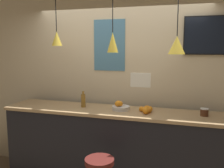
% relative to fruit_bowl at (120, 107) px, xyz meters
% --- Properties ---
extents(back_wall, '(8.00, 0.06, 2.90)m').
position_rel_fruit_bowl_xyz_m(back_wall, '(-0.11, 0.38, 0.30)').
color(back_wall, beige).
rests_on(back_wall, ground_plane).
extents(service_counter, '(3.00, 0.60, 1.11)m').
position_rel_fruit_bowl_xyz_m(service_counter, '(-0.11, -0.03, -0.60)').
color(service_counter, black).
rests_on(service_counter, ground_plane).
extents(fruit_bowl, '(0.24, 0.24, 0.12)m').
position_rel_fruit_bowl_xyz_m(fruit_bowl, '(0.00, 0.00, 0.00)').
color(fruit_bowl, beige).
rests_on(fruit_bowl, service_counter).
extents(orange_pile, '(0.17, 0.24, 0.09)m').
position_rel_fruit_bowl_xyz_m(orange_pile, '(0.36, -0.03, -0.00)').
color(orange_pile, orange).
rests_on(orange_pile, service_counter).
extents(juice_bottle, '(0.06, 0.06, 0.23)m').
position_rel_fruit_bowl_xyz_m(juice_bottle, '(-0.54, 0.00, 0.05)').
color(juice_bottle, olive).
rests_on(juice_bottle, service_counter).
extents(spread_jar, '(0.10, 0.10, 0.09)m').
position_rel_fruit_bowl_xyz_m(spread_jar, '(1.06, 0.00, 0.01)').
color(spread_jar, '#562D19').
rests_on(spread_jar, service_counter).
extents(pendant_lamp_left, '(0.15, 0.15, 0.84)m').
position_rel_fruit_bowl_xyz_m(pendant_lamp_left, '(-0.92, 0.00, 0.91)').
color(pendant_lamp_left, black).
extents(pendant_lamp_middle, '(0.15, 0.15, 0.93)m').
position_rel_fruit_bowl_xyz_m(pendant_lamp_middle, '(-0.11, 0.00, 0.86)').
color(pendant_lamp_middle, black).
extents(pendant_lamp_right, '(0.21, 0.21, 0.94)m').
position_rel_fruit_bowl_xyz_m(pendant_lamp_right, '(0.71, 0.00, 0.82)').
color(pendant_lamp_right, black).
extents(mounted_tv, '(0.67, 0.04, 0.50)m').
position_rel_fruit_bowl_xyz_m(mounted_tv, '(1.11, 0.33, 0.94)').
color(mounted_tv, black).
extents(hanging_menu_board, '(0.24, 0.01, 0.17)m').
position_rel_fruit_bowl_xyz_m(hanging_menu_board, '(0.31, -0.25, 0.40)').
color(hanging_menu_board, white).
extents(wall_poster, '(0.47, 0.01, 0.74)m').
position_rel_fruit_bowl_xyz_m(wall_poster, '(-0.26, 0.35, 0.82)').
color(wall_poster, teal).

